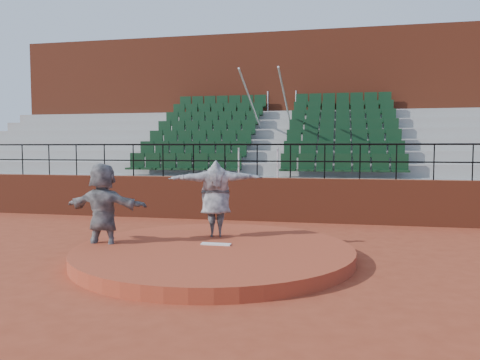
# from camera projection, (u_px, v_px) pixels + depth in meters

# --- Properties ---
(ground) EXTENTS (90.00, 90.00, 0.00)m
(ground) POSITION_uv_depth(u_px,v_px,m) (214.00, 259.00, 9.29)
(ground) COLOR maroon
(ground) RESTS_ON ground
(pitchers_mound) EXTENTS (5.50, 5.50, 0.25)m
(pitchers_mound) POSITION_uv_depth(u_px,v_px,m) (214.00, 253.00, 9.28)
(pitchers_mound) COLOR #A03D23
(pitchers_mound) RESTS_ON ground
(pitching_rubber) EXTENTS (0.60, 0.15, 0.03)m
(pitching_rubber) POSITION_uv_depth(u_px,v_px,m) (216.00, 244.00, 9.41)
(pitching_rubber) COLOR white
(pitching_rubber) RESTS_ON pitchers_mound
(boundary_wall) EXTENTS (24.00, 0.30, 1.30)m
(boundary_wall) POSITION_uv_depth(u_px,v_px,m) (257.00, 199.00, 14.12)
(boundary_wall) COLOR maroon
(boundary_wall) RESTS_ON ground
(wall_railing) EXTENTS (24.04, 0.05, 1.03)m
(wall_railing) POSITION_uv_depth(u_px,v_px,m) (257.00, 153.00, 14.02)
(wall_railing) COLOR black
(wall_railing) RESTS_ON boundary_wall
(seating_deck) EXTENTS (24.00, 5.97, 4.63)m
(seating_deck) POSITION_uv_depth(u_px,v_px,m) (274.00, 168.00, 17.62)
(seating_deck) COLOR gray
(seating_deck) RESTS_ON ground
(press_box_facade) EXTENTS (24.00, 3.00, 7.10)m
(press_box_facade) POSITION_uv_depth(u_px,v_px,m) (286.00, 118.00, 21.34)
(press_box_facade) COLOR maroon
(press_box_facade) RESTS_ON ground
(pitcher) EXTENTS (2.13, 1.20, 1.68)m
(pitcher) POSITION_uv_depth(u_px,v_px,m) (216.00, 199.00, 10.25)
(pitcher) COLOR black
(pitcher) RESTS_ON pitchers_mound
(fielder) EXTENTS (1.78, 0.60, 1.90)m
(fielder) POSITION_uv_depth(u_px,v_px,m) (103.00, 209.00, 9.56)
(fielder) COLOR black
(fielder) RESTS_ON ground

